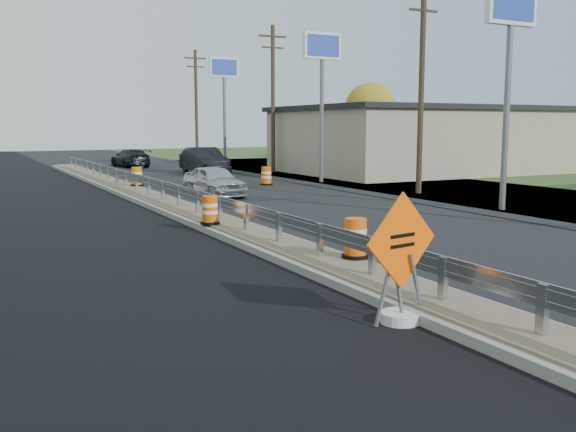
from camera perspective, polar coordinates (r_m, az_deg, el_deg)
name	(u,v)px	position (r m, az deg, el deg)	size (l,w,h in m)	color
ground	(279,250)	(15.80, -0.81, -3.05)	(140.00, 140.00, 0.00)	black
milled_overlay	(41,212)	(24.21, -21.09, 0.29)	(7.20, 120.00, 0.01)	black
median	(179,209)	(23.13, -9.66, 0.64)	(1.60, 55.00, 0.23)	gray
guardrail	(170,189)	(24.02, -10.42, 2.37)	(0.10, 46.15, 0.72)	silver
retail_building_near	(428,139)	(43.89, 12.31, 6.69)	(18.50, 12.50, 4.27)	tan
pylon_sign_south	(511,26)	(24.49, 19.17, 15.67)	(2.20, 0.30, 7.90)	slate
pylon_sign_mid	(322,60)	(34.75, 3.05, 13.69)	(2.20, 0.30, 7.90)	slate
pylon_sign_north	(224,78)	(47.33, -5.72, 12.15)	(2.20, 0.30, 7.90)	slate
utility_pole_smid	(422,82)	(29.43, 11.78, 11.56)	(1.90, 0.26, 9.40)	#473523
utility_pole_nmid	(273,96)	(42.16, -1.35, 10.60)	(1.90, 0.26, 9.40)	#473523
utility_pole_north	(196,103)	(56.03, -8.16, 9.88)	(1.90, 0.26, 9.40)	#473523
tree_far_yellow	(371,109)	(58.12, 7.36, 9.44)	(4.62, 4.62, 6.86)	#473523
caution_sign	(401,291)	(10.08, 9.97, -6.54)	(1.47, 0.62, 2.05)	white
barrel_median_near	(356,239)	(13.76, 6.02, -2.04)	(0.58, 0.58, 0.86)	black
barrel_median_mid	(210,211)	(18.53, -6.96, 0.48)	(0.56, 0.56, 0.82)	black
barrel_median_far	(137,177)	(31.02, -13.28, 3.40)	(0.60, 0.60, 0.88)	black
barrel_shoulder_mid	(266,176)	(33.20, -1.94, 3.55)	(0.64, 0.64, 0.94)	black
car_silver	(214,181)	(27.96, -6.55, 3.12)	(1.58, 3.94, 1.34)	silver
car_dark_mid	(204,161)	(41.13, -7.46, 4.89)	(1.78, 5.10, 1.68)	black
car_dark_far	(131,158)	(49.16, -13.82, 5.04)	(1.89, 4.64, 1.35)	black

